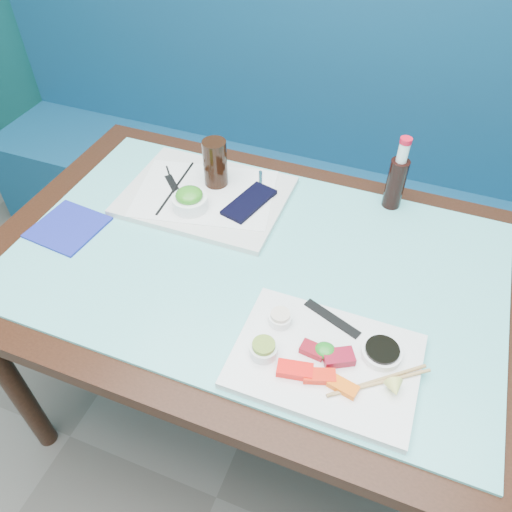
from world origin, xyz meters
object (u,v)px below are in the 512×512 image
(booth_bench, at_px, (328,190))
(sashimi_plate, at_px, (325,361))
(cola_glass, at_px, (215,163))
(seaweed_bowl, at_px, (190,203))
(blue_napkin, at_px, (68,227))
(dining_table, at_px, (255,283))
(serving_tray, at_px, (206,196))
(cola_bottle_body, at_px, (395,184))

(booth_bench, bearing_deg, sashimi_plate, -76.88)
(cola_glass, bearing_deg, seaweed_bowl, -98.75)
(sashimi_plate, xyz_separation_m, blue_napkin, (-0.76, 0.16, -0.01))
(dining_table, relative_size, seaweed_bowl, 14.32)
(sashimi_plate, height_order, seaweed_bowl, seaweed_bowl)
(booth_bench, bearing_deg, cola_glass, -109.32)
(dining_table, height_order, blue_napkin, blue_napkin)
(sashimi_plate, relative_size, blue_napkin, 2.22)
(seaweed_bowl, bearing_deg, serving_tray, 82.41)
(sashimi_plate, bearing_deg, booth_bench, 103.02)
(dining_table, distance_m, cola_glass, 0.36)
(dining_table, distance_m, sashimi_plate, 0.36)
(dining_table, height_order, cola_bottle_body, cola_bottle_body)
(dining_table, relative_size, serving_tray, 3.08)
(cola_glass, distance_m, cola_bottle_body, 0.51)
(booth_bench, xyz_separation_m, cola_glass, (-0.21, -0.60, 0.47))
(booth_bench, height_order, blue_napkin, booth_bench)
(serving_tray, bearing_deg, booth_bench, 71.10)
(booth_bench, xyz_separation_m, sashimi_plate, (0.25, -1.07, 0.39))
(cola_glass, xyz_separation_m, blue_napkin, (-0.30, -0.31, -0.08))
(cola_bottle_body, distance_m, blue_napkin, 0.90)
(cola_bottle_body, bearing_deg, dining_table, -129.28)
(serving_tray, height_order, cola_glass, cola_glass)
(seaweed_bowl, xyz_separation_m, cola_bottle_body, (0.51, 0.24, 0.04))
(seaweed_bowl, height_order, blue_napkin, seaweed_bowl)
(cola_glass, height_order, blue_napkin, cola_glass)
(seaweed_bowl, bearing_deg, blue_napkin, -147.73)
(serving_tray, relative_size, seaweed_bowl, 4.65)
(sashimi_plate, relative_size, seaweed_bowl, 3.90)
(sashimi_plate, bearing_deg, dining_table, 136.82)
(cola_glass, relative_size, cola_bottle_body, 0.96)
(dining_table, bearing_deg, blue_napkin, -171.89)
(cola_bottle_body, bearing_deg, seaweed_bowl, -155.03)
(cola_glass, bearing_deg, serving_tray, -100.30)
(booth_bench, xyz_separation_m, cola_bottle_body, (0.28, -0.50, 0.46))
(serving_tray, xyz_separation_m, cola_glass, (0.01, 0.05, 0.08))
(seaweed_bowl, bearing_deg, cola_glass, 81.25)
(booth_bench, distance_m, cola_bottle_body, 0.73)
(sashimi_plate, xyz_separation_m, cola_bottle_body, (0.03, 0.58, 0.06))
(booth_bench, bearing_deg, cola_bottle_body, -60.39)
(seaweed_bowl, xyz_separation_m, blue_napkin, (-0.28, -0.18, -0.03))
(sashimi_plate, height_order, blue_napkin, sashimi_plate)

